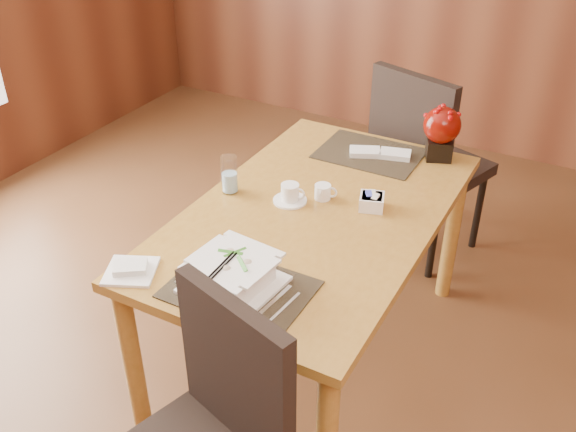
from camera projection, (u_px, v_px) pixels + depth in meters
The scene contains 12 objects.
dining_table at pixel (315, 232), 2.53m from camera, with size 0.90×1.50×0.75m.
placemat_near at pixel (240, 289), 2.07m from camera, with size 0.45×0.33×0.01m, color black.
placemat_far at pixel (370, 153), 2.88m from camera, with size 0.45×0.33×0.01m, color black.
soup_setting at pixel (233, 274), 2.05m from camera, with size 0.30×0.30×0.11m.
coffee_cup at pixel (290, 194), 2.52m from camera, with size 0.13×0.13×0.08m.
water_glass at pixel (229, 175), 2.56m from camera, with size 0.07×0.07×0.16m, color silver.
creamer_jug at pixel (323, 192), 2.54m from camera, with size 0.08×0.08×0.06m, color white, non-canonical shape.
sugar_caddy at pixel (372, 202), 2.48m from camera, with size 0.09×0.09×0.06m, color white.
berry_decor at pixel (441, 130), 2.78m from camera, with size 0.16×0.16×0.24m.
napkins_far at pixel (382, 153), 2.85m from camera, with size 0.27×0.10×0.02m, color white, non-canonical shape.
bread_plate at pixel (131, 271), 2.15m from camera, with size 0.16×0.16×0.01m, color white.
far_chair at pixel (422, 156), 3.22m from camera, with size 0.62×0.62×1.05m.
Camera 1 is at (0.91, -1.30, 2.06)m, focal length 40.00 mm.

